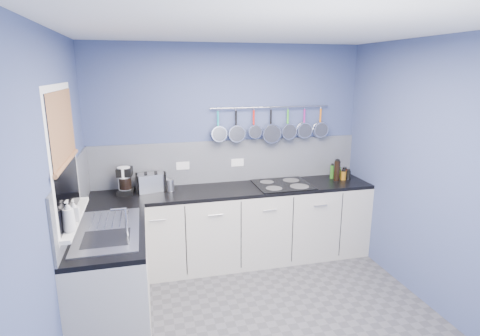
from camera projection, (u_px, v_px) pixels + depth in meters
name	position (u px, v px, depth m)	size (l,w,h in m)	color
floor	(266.00, 323.00, 3.46)	(3.20, 3.00, 0.02)	#47474C
ceiling	(271.00, 27.00, 2.84)	(3.20, 3.00, 0.02)	white
wall_back	(229.00, 153.00, 4.57)	(3.20, 0.02, 2.50)	#3C4975
wall_front	(372.00, 286.00, 1.73)	(3.20, 0.02, 2.50)	#3C4975
wall_left	(56.00, 206.00, 2.77)	(0.02, 3.00, 2.50)	#3C4975
wall_right	(435.00, 177.00, 3.53)	(0.02, 3.00, 2.50)	#3C4975
backsplash_back	(229.00, 161.00, 4.58)	(3.20, 0.02, 0.50)	gray
backsplash_left	(74.00, 194.00, 3.37)	(0.02, 1.80, 0.50)	gray
cabinet_run_back	(235.00, 227.00, 4.48)	(3.20, 0.60, 0.86)	beige
worktop_back	(235.00, 190.00, 4.37)	(3.20, 0.60, 0.04)	black
cabinet_run_left	(113.00, 281.00, 3.33)	(0.60, 1.20, 0.86)	beige
worktop_left	(108.00, 232.00, 3.22)	(0.60, 1.20, 0.04)	black
window_frame	(64.00, 156.00, 2.99)	(0.01, 1.00, 1.10)	white
window_glass	(65.00, 156.00, 2.99)	(0.01, 0.90, 1.00)	black
bamboo_blind	(63.00, 127.00, 2.94)	(0.01, 0.90, 0.55)	#9E6945
window_sill	(75.00, 218.00, 3.12)	(0.10, 0.98, 0.03)	white
sink_unit	(108.00, 230.00, 3.21)	(0.50, 0.95, 0.01)	silver
mixer_tap	(126.00, 222.00, 3.05)	(0.12, 0.08, 0.26)	silver
socket_left	(183.00, 166.00, 4.44)	(0.15, 0.01, 0.09)	white
socket_right	(237.00, 163.00, 4.59)	(0.15, 0.01, 0.09)	white
pot_rail	(271.00, 107.00, 4.50)	(0.02, 0.02, 1.45)	silver
soap_bottle_a	(68.00, 216.00, 2.79)	(0.09, 0.09, 0.24)	white
soap_bottle_b	(74.00, 210.00, 3.00)	(0.08, 0.08, 0.17)	white
paper_towel	(125.00, 181.00, 4.12)	(0.13, 0.13, 0.30)	white
coffee_maker	(125.00, 181.00, 4.12)	(0.16, 0.18, 0.29)	black
toaster	(151.00, 182.00, 4.25)	(0.31, 0.17, 0.20)	silver
canister	(170.00, 185.00, 4.25)	(0.09, 0.09, 0.13)	silver
hob	(283.00, 185.00, 4.48)	(0.64, 0.56, 0.01)	black
pan_0	(218.00, 125.00, 4.39)	(0.18, 0.10, 0.37)	silver
pan_1	(236.00, 125.00, 4.44)	(0.20, 0.08, 0.39)	silver
pan_2	(254.00, 123.00, 4.49)	(0.16, 0.10, 0.35)	silver
pan_3	(271.00, 125.00, 4.55)	(0.23, 0.08, 0.42)	silver
pan_4	(288.00, 123.00, 4.59)	(0.19, 0.09, 0.38)	silver
pan_5	(304.00, 122.00, 4.64)	(0.19, 0.06, 0.38)	silver
pan_6	(320.00, 122.00, 4.69)	(0.19, 0.06, 0.38)	silver
condiment_0	(344.00, 173.00, 4.80)	(0.07, 0.07, 0.10)	#4C190C
condiment_1	(338.00, 172.00, 4.80)	(0.07, 0.07, 0.13)	#3F721E
condiment_2	(332.00, 172.00, 4.75)	(0.05, 0.05, 0.17)	#265919
condiment_3	(348.00, 175.00, 4.71)	(0.05, 0.05, 0.11)	black
condiment_4	(343.00, 176.00, 4.69)	(0.07, 0.07, 0.11)	#8C5914
condiment_5	(337.00, 171.00, 4.65)	(0.07, 0.07, 0.24)	black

